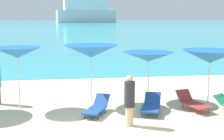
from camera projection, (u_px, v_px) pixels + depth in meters
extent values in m
cube|color=beige|center=(80.00, 77.00, 19.13)|extent=(50.00, 100.00, 0.30)
cube|color=#2DADBC|center=(67.00, 23.00, 232.83)|extent=(650.00, 440.00, 0.02)
cylinder|color=silver|center=(19.00, 80.00, 11.79)|extent=(0.04, 0.04, 2.26)
cone|color=blue|center=(18.00, 53.00, 11.62)|extent=(1.78, 1.78, 0.40)
sphere|color=silver|center=(17.00, 49.00, 11.60)|extent=(0.07, 0.07, 0.07)
cylinder|color=silver|center=(91.00, 77.00, 12.32)|extent=(0.04, 0.04, 2.28)
cone|color=blue|center=(91.00, 51.00, 12.15)|extent=(2.24, 2.24, 0.49)
sphere|color=silver|center=(91.00, 47.00, 12.12)|extent=(0.07, 0.07, 0.07)
cylinder|color=silver|center=(148.00, 78.00, 12.91)|extent=(0.05, 0.05, 1.96)
cone|color=blue|center=(149.00, 57.00, 12.76)|extent=(2.11, 2.11, 0.39)
sphere|color=silver|center=(149.00, 54.00, 12.74)|extent=(0.07, 0.07, 0.07)
cylinder|color=silver|center=(209.00, 78.00, 12.75)|extent=(0.05, 0.05, 2.03)
cone|color=blue|center=(210.00, 57.00, 12.61)|extent=(2.42, 2.42, 0.53)
sphere|color=silver|center=(210.00, 53.00, 12.58)|extent=(0.07, 0.07, 0.07)
cube|color=#1E478C|center=(150.00, 108.00, 11.28)|extent=(0.97, 1.25, 0.05)
cube|color=#1E478C|center=(153.00, 98.00, 12.01)|extent=(0.74, 0.69, 0.39)
cylinder|color=#333338|center=(142.00, 114.00, 11.03)|extent=(0.04, 0.04, 0.20)
cylinder|color=#333338|center=(157.00, 115.00, 10.92)|extent=(0.04, 0.04, 0.20)
cylinder|color=#333338|center=(144.00, 108.00, 11.77)|extent=(0.04, 0.04, 0.20)
cylinder|color=#333338|center=(159.00, 109.00, 11.66)|extent=(0.04, 0.04, 0.20)
cube|color=#268C66|center=(222.00, 99.00, 11.93)|extent=(0.70, 0.63, 0.32)
cube|color=#A53333|center=(196.00, 105.00, 11.67)|extent=(0.93, 1.29, 0.05)
cube|color=#A53333|center=(184.00, 95.00, 12.29)|extent=(0.67, 0.51, 0.42)
cylinder|color=#333338|center=(197.00, 112.00, 11.25)|extent=(0.04, 0.04, 0.22)
cylinder|color=#333338|center=(208.00, 110.00, 11.47)|extent=(0.04, 0.04, 0.22)
cylinder|color=#333338|center=(183.00, 106.00, 11.98)|extent=(0.04, 0.04, 0.22)
cylinder|color=#333338|center=(194.00, 105.00, 12.20)|extent=(0.04, 0.04, 0.22)
cube|color=#1E478C|center=(95.00, 110.00, 11.10)|extent=(1.00, 1.27, 0.05)
cube|color=#1E478C|center=(102.00, 100.00, 11.79)|extent=(0.65, 0.60, 0.40)
cylinder|color=#333338|center=(85.00, 116.00, 10.85)|extent=(0.04, 0.04, 0.19)
cylinder|color=#333338|center=(97.00, 117.00, 10.71)|extent=(0.04, 0.04, 0.19)
cylinder|color=#333338|center=(93.00, 109.00, 11.60)|extent=(0.04, 0.04, 0.19)
cylinder|color=#333338|center=(105.00, 110.00, 11.46)|extent=(0.04, 0.04, 0.19)
cylinder|color=#DBAA84|center=(129.00, 116.00, 10.08)|extent=(0.25, 0.25, 0.63)
cylinder|color=#26262D|center=(130.00, 94.00, 9.96)|extent=(0.34, 0.34, 0.82)
sphere|color=#DBAA84|center=(130.00, 79.00, 9.87)|extent=(0.21, 0.21, 0.21)
cube|color=silver|center=(86.00, 17.00, 225.39)|extent=(42.81, 16.89, 8.52)
cube|color=white|center=(86.00, 5.00, 224.00)|extent=(32.23, 13.37, 8.47)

